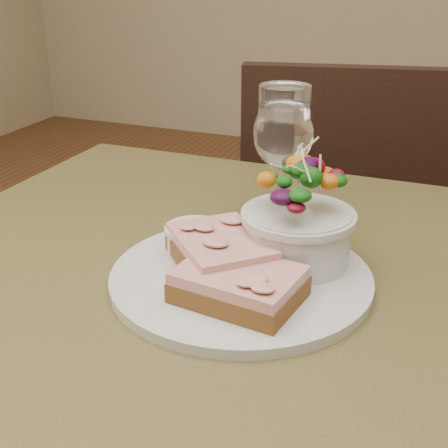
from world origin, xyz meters
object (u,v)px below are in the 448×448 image
at_px(sandwich_back, 221,251).
at_px(ramekin, 195,239).
at_px(cafe_table, 211,348).
at_px(salad_bowl, 299,213).
at_px(chair_far, 336,310).
at_px(sandwich_front, 239,284).
at_px(dinner_plate, 241,278).
at_px(wine_glass, 283,138).

bearing_deg(sandwich_back, ramekin, -165.25).
height_order(cafe_table, salad_bowl, salad_bowl).
height_order(chair_far, sandwich_front, chair_far).
bearing_deg(cafe_table, ramekin, 146.69).
distance_m(dinner_plate, ramekin, 0.07).
xyz_separation_m(dinner_plate, ramekin, (-0.07, 0.02, 0.03)).
bearing_deg(sandwich_front, dinner_plate, 116.08).
relative_size(cafe_table, dinner_plate, 2.76).
relative_size(chair_far, sandwich_back, 6.00).
height_order(chair_far, dinner_plate, chair_far).
xyz_separation_m(chair_far, ramekin, (-0.04, -0.70, 0.49)).
distance_m(chair_far, wine_glass, 0.81).
height_order(chair_far, salad_bowl, chair_far).
distance_m(ramekin, salad_bowl, 0.12).
bearing_deg(cafe_table, salad_bowl, 28.26).
xyz_separation_m(chair_far, dinner_plate, (0.02, -0.72, 0.46)).
relative_size(cafe_table, sandwich_front, 6.02).
bearing_deg(sandwich_front, ramekin, 145.81).
bearing_deg(cafe_table, dinner_plate, -7.48).
bearing_deg(salad_bowl, wine_glass, 116.25).
relative_size(sandwich_back, ramekin, 2.28).
distance_m(chair_far, sandwich_front, 0.91).
bearing_deg(ramekin, dinner_plate, -18.89).
height_order(cafe_table, chair_far, chair_far).
bearing_deg(chair_far, sandwich_front, 80.33).
height_order(dinner_plate, sandwich_back, sandwich_back).
bearing_deg(salad_bowl, ramekin, -165.33).
bearing_deg(sandwich_front, sandwich_back, 136.95).
bearing_deg(sandwich_front, wine_glass, 103.65).
height_order(sandwich_front, ramekin, ramekin).
bearing_deg(wine_glass, dinner_plate, -88.31).
height_order(chair_far, sandwich_back, chair_far).
relative_size(dinner_plate, sandwich_front, 2.19).
bearing_deg(wine_glass, cafe_table, -102.58).
height_order(ramekin, wine_glass, wine_glass).
bearing_deg(chair_far, cafe_table, 76.06).
bearing_deg(sandwich_back, cafe_table, -160.52).
relative_size(dinner_plate, salad_bowl, 2.29).
relative_size(salad_bowl, wine_glass, 0.73).
bearing_deg(dinner_plate, ramekin, 161.11).
xyz_separation_m(cafe_table, chair_far, (0.02, 0.72, -0.36)).
height_order(chair_far, wine_glass, wine_glass).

